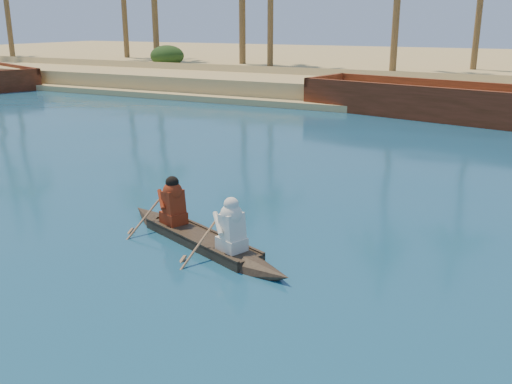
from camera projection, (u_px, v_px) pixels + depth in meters
The scene contains 2 objects.
canoe at pixel (201, 232), 12.54m from camera, with size 5.45×2.78×1.54m.
barge_mid at pixel (420, 101), 29.84m from camera, with size 12.53×6.42×1.99m.
Camera 1 is at (-1.62, -7.32, 4.75)m, focal length 40.00 mm.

